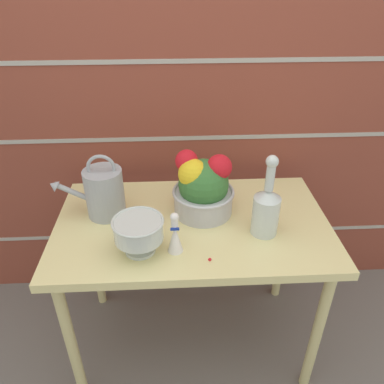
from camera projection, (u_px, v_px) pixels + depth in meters
ground_plane at (192, 337)px, 1.93m from camera, size 12.00×12.00×0.00m
brick_wall at (187, 99)px, 1.74m from camera, size 3.60×0.08×2.20m
patio_table at (192, 236)px, 1.58m from camera, size 1.12×0.66×0.74m
watering_can at (104, 192)px, 1.52m from camera, size 0.30×0.16×0.28m
crystal_pedestal_bowl at (139, 231)px, 1.33m from camera, size 0.19×0.19×0.14m
flower_planter at (203, 187)px, 1.53m from camera, size 0.26×0.26×0.27m
glass_decanter at (266, 208)px, 1.41m from camera, size 0.10×0.10×0.34m
figurine_vase at (175, 236)px, 1.34m from camera, size 0.06×0.06×0.17m
fallen_petal at (210, 260)px, 1.33m from camera, size 0.01×0.01×0.01m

